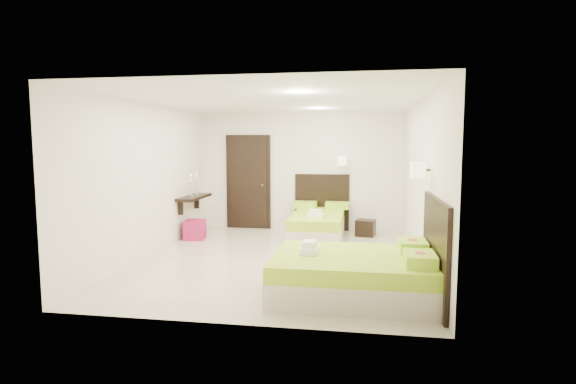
# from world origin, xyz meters

# --- Properties ---
(floor) EXTENTS (5.50, 5.50, 0.00)m
(floor) POSITION_xyz_m (0.00, 0.00, 0.00)
(floor) COLOR beige
(floor) RESTS_ON ground
(bed_single) EXTENTS (1.20, 2.01, 1.65)m
(bed_single) POSITION_xyz_m (0.48, 1.84, 0.31)
(bed_single) COLOR beige
(bed_single) RESTS_ON ground
(bed_double) EXTENTS (2.02, 1.71, 1.66)m
(bed_double) POSITION_xyz_m (1.32, -1.62, 0.30)
(bed_double) COLOR beige
(bed_double) RESTS_ON ground
(nightstand) EXTENTS (0.44, 0.41, 0.34)m
(nightstand) POSITION_xyz_m (1.44, 2.21, 0.17)
(nightstand) COLOR black
(nightstand) RESTS_ON ground
(ottoman) EXTENTS (0.44, 0.44, 0.39)m
(ottoman) POSITION_xyz_m (-1.97, 1.31, 0.20)
(ottoman) COLOR #981446
(ottoman) RESTS_ON ground
(door) EXTENTS (1.02, 0.15, 2.14)m
(door) POSITION_xyz_m (-1.20, 2.70, 1.05)
(door) COLOR black
(door) RESTS_ON ground
(console_shelf) EXTENTS (0.35, 1.20, 0.78)m
(console_shelf) POSITION_xyz_m (-2.08, 1.60, 0.82)
(console_shelf) COLOR black
(console_shelf) RESTS_ON ground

